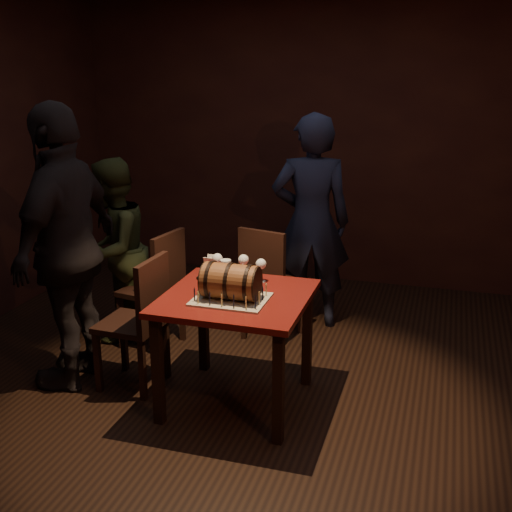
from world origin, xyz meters
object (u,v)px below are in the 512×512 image
object	(u,v)px
pub_table	(236,311)
chair_left_front	(141,316)
chair_back	(268,278)
pint_of_ale	(226,271)
person_left_front	(67,248)
barrel_cake	(230,281)
person_left_rear	(113,250)
wine_glass_left	(217,260)
wine_glass_right	(261,265)
wine_glass_mid	(243,261)
person_back	(311,222)
chair_left_rear	(159,283)

from	to	relation	value
pub_table	chair_left_front	size ratio (longest dim) A/B	0.97
chair_back	chair_left_front	xyz separation A→B (m)	(-0.60, -1.00, 0.00)
pint_of_ale	chair_left_front	xyz separation A→B (m)	(-0.53, -0.21, -0.30)
person_left_front	pint_of_ale	bearing A→B (deg)	101.83
barrel_cake	person_left_rear	xyz separation A→B (m)	(-1.27, 0.82, -0.15)
pint_of_ale	barrel_cake	bearing A→B (deg)	-65.63
wine_glass_left	wine_glass_right	world-z (taller)	same
barrel_cake	wine_glass_right	size ratio (longest dim) A/B	2.47
pub_table	person_left_front	size ratio (longest dim) A/B	0.47
pub_table	wine_glass_mid	size ratio (longest dim) A/B	5.59
pint_of_ale	person_back	size ratio (longest dim) A/B	0.08
barrel_cake	chair_left_front	xyz separation A→B (m)	(-0.68, 0.11, -0.35)
chair_back	barrel_cake	bearing A→B (deg)	-86.01
wine_glass_left	pint_of_ale	bearing A→B (deg)	-44.44
barrel_cake	chair_left_front	size ratio (longest dim) A/B	0.43
person_left_rear	person_left_front	size ratio (longest dim) A/B	0.75
person_back	person_left_rear	xyz separation A→B (m)	(-1.43, -0.72, -0.16)
barrel_cake	chair_back	bearing A→B (deg)	93.99
pub_table	chair_left_front	distance (m)	0.69
wine_glass_mid	pint_of_ale	world-z (taller)	wine_glass_mid
pub_table	barrel_cake	size ratio (longest dim) A/B	2.26
chair_left_front	person_left_front	bearing A→B (deg)	-175.78
wine_glass_right	chair_left_front	distance (m)	0.88
chair_back	chair_left_front	size ratio (longest dim) A/B	1.00
barrel_cake	person_left_rear	world-z (taller)	person_left_rear
wine_glass_right	person_left_rear	xyz separation A→B (m)	(-1.35, 0.44, -0.14)
wine_glass_right	chair_back	world-z (taller)	chair_back
wine_glass_mid	person_left_front	bearing A→B (deg)	-161.94
wine_glass_left	person_back	bearing A→B (deg)	70.38
person_left_front	chair_back	bearing A→B (deg)	131.68
chair_back	person_back	world-z (taller)	person_back
person_left_rear	person_back	bearing A→B (deg)	116.55
wine_glass_right	chair_left_front	xyz separation A→B (m)	(-0.76, -0.27, -0.35)
barrel_cake	person_left_front	world-z (taller)	person_left_front
wine_glass_mid	chair_left_rear	world-z (taller)	chair_left_rear
person_left_front	wine_glass_mid	bearing A→B (deg)	106.40
wine_glass_mid	person_left_front	xyz separation A→B (m)	(-1.12, -0.36, 0.10)
barrel_cake	chair_left_front	world-z (taller)	barrel_cake
pub_table	chair_left_rear	distance (m)	1.08
wine_glass_right	pint_of_ale	world-z (taller)	wine_glass_right
pint_of_ale	wine_glass_mid	bearing A→B (deg)	53.54
wine_glass_mid	person_left_rear	size ratio (longest dim) A/B	0.11
barrel_cake	chair_back	world-z (taller)	barrel_cake
person_back	person_left_front	world-z (taller)	person_left_front
chair_left_rear	person_back	distance (m)	1.34
wine_glass_left	wine_glass_mid	xyz separation A→B (m)	(0.18, 0.03, -0.00)
wine_glass_right	chair_left_rear	world-z (taller)	chair_left_rear
wine_glass_left	pint_of_ale	xyz separation A→B (m)	(0.09, -0.09, -0.05)
chair_left_rear	person_left_front	xyz separation A→B (m)	(-0.33, -0.67, 0.44)
barrel_cake	wine_glass_mid	bearing A→B (deg)	97.68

